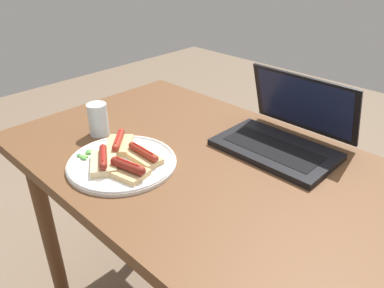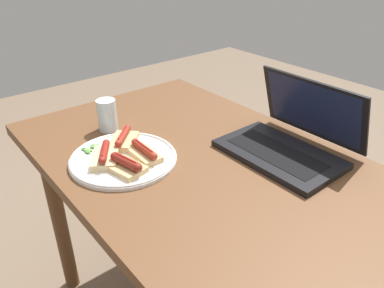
{
  "view_description": "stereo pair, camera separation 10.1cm",
  "coord_description": "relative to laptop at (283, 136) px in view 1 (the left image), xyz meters",
  "views": [
    {
      "loc": [
        0.53,
        -0.67,
        1.3
      ],
      "look_at": [
        -0.08,
        -0.03,
        0.81
      ],
      "focal_mm": 35.0,
      "sensor_mm": 36.0,
      "label": 1
    },
    {
      "loc": [
        0.6,
        -0.59,
        1.3
      ],
      "look_at": [
        -0.08,
        -0.03,
        0.81
      ],
      "focal_mm": 35.0,
      "sensor_mm": 36.0,
      "label": 2
    }
  ],
  "objects": [
    {
      "name": "sausage_toast_middle",
      "position": [
        -0.23,
        -0.34,
        -0.01
      ],
      "size": [
        0.12,
        0.06,
        0.04
      ],
      "rotation": [
        0.0,
        0.0,
        3.11
      ],
      "color": "tan",
      "rests_on": "plate"
    },
    {
      "name": "laptop",
      "position": [
        0.0,
        0.0,
        0.0
      ],
      "size": [
        0.34,
        0.27,
        0.21
      ],
      "color": "black",
      "rests_on": "desk"
    },
    {
      "name": "drinking_glass",
      "position": [
        -0.46,
        -0.33,
        0.01
      ],
      "size": [
        0.06,
        0.06,
        0.1
      ],
      "color": "silver",
      "rests_on": "desk"
    },
    {
      "name": "salad_pile",
      "position": [
        -0.36,
        -0.44,
        -0.03
      ],
      "size": [
        0.07,
        0.06,
        0.01
      ],
      "color": "#387A33",
      "rests_on": "plate"
    },
    {
      "name": "sausage_toast_right",
      "position": [
        -0.33,
        -0.35,
        -0.01
      ],
      "size": [
        0.13,
        0.13,
        0.04
      ],
      "rotation": [
        0.0,
        0.0,
        2.35
      ],
      "color": "tan",
      "rests_on": "plate"
    },
    {
      "name": "desk",
      "position": [
        -0.05,
        -0.22,
        -0.13
      ],
      "size": [
        1.33,
        0.73,
        0.75
      ],
      "color": "brown",
      "rests_on": "ground_plane"
    },
    {
      "name": "plate",
      "position": [
        -0.26,
        -0.39,
        -0.03
      ],
      "size": [
        0.3,
        0.3,
        0.02
      ],
      "color": "white",
      "rests_on": "desk"
    },
    {
      "name": "sausage_toast_left",
      "position": [
        -0.28,
        -0.44,
        -0.01
      ],
      "size": [
        0.13,
        0.12,
        0.04
      ],
      "rotation": [
        0.0,
        0.0,
        5.7
      ],
      "color": "#D6B784",
      "rests_on": "plate"
    },
    {
      "name": "sausage_toast_extra",
      "position": [
        -0.2,
        -0.42,
        -0.01
      ],
      "size": [
        0.11,
        0.09,
        0.04
      ],
      "rotation": [
        0.0,
        0.0,
        0.2
      ],
      "color": "tan",
      "rests_on": "plate"
    }
  ]
}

